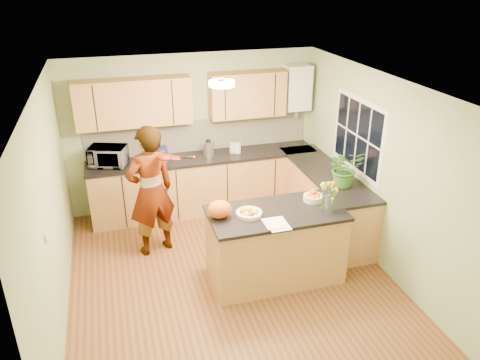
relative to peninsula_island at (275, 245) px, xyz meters
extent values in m
plane|color=brown|center=(-0.55, 0.13, -0.48)|extent=(4.50, 4.50, 0.00)
cube|color=silver|center=(-0.55, 0.13, 2.02)|extent=(4.00, 4.50, 0.02)
cube|color=#95AA79|center=(-0.55, 2.38, 0.77)|extent=(4.00, 0.02, 2.50)
cube|color=#95AA79|center=(-0.55, -2.12, 0.77)|extent=(4.00, 0.02, 2.50)
cube|color=#95AA79|center=(-2.55, 0.13, 0.77)|extent=(0.02, 4.50, 2.50)
cube|color=#95AA79|center=(1.45, 0.13, 0.77)|extent=(0.02, 4.50, 2.50)
cube|color=#BB7E4B|center=(-0.45, 2.08, -0.03)|extent=(3.60, 0.60, 0.90)
cube|color=black|center=(-0.45, 2.07, 0.44)|extent=(3.64, 0.62, 0.04)
cube|color=#BB7E4B|center=(1.15, 0.98, -0.03)|extent=(0.60, 2.20, 0.90)
cube|color=black|center=(1.14, 0.98, 0.44)|extent=(0.62, 2.24, 0.04)
cube|color=#EFE5CF|center=(-0.45, 2.37, 0.72)|extent=(3.60, 0.02, 0.52)
cube|color=#BB7E4B|center=(-1.45, 2.21, 1.37)|extent=(1.70, 0.34, 0.70)
cube|color=#BB7E4B|center=(0.30, 2.21, 1.37)|extent=(1.20, 0.34, 0.70)
cube|color=white|center=(1.15, 2.22, 1.42)|extent=(0.40, 0.30, 0.72)
cylinder|color=silver|center=(1.15, 2.22, 1.02)|extent=(0.06, 0.06, 0.20)
cube|color=white|center=(1.44, 0.73, 1.07)|extent=(0.01, 1.30, 1.05)
cube|color=black|center=(1.44, 0.73, 1.07)|extent=(0.01, 1.18, 0.92)
cube|color=white|center=(-2.54, -0.47, 0.82)|extent=(0.02, 0.09, 0.09)
cylinder|color=#FFEABF|center=(-0.55, 0.43, 1.98)|extent=(0.30, 0.30, 0.06)
cylinder|color=white|center=(-0.55, 0.43, 2.01)|extent=(0.10, 0.10, 0.02)
cube|color=#BB7E4B|center=(0.00, 0.00, -0.02)|extent=(1.62, 0.81, 0.91)
cube|color=black|center=(0.00, 0.00, 0.45)|extent=(1.66, 0.85, 0.04)
cylinder|color=beige|center=(-0.35, 0.00, 0.50)|extent=(0.32, 0.32, 0.05)
cylinder|color=beige|center=(0.55, 0.15, 0.51)|extent=(0.25, 0.25, 0.07)
cylinder|color=silver|center=(0.60, -0.18, 0.58)|extent=(0.11, 0.11, 0.22)
ellipsoid|color=#E55512|center=(-0.70, 0.05, 0.58)|extent=(0.33, 0.29, 0.22)
cube|color=white|center=(-0.10, -0.30, 0.48)|extent=(0.24, 0.33, 0.01)
imported|color=#E3A88B|center=(-1.40, 1.06, 0.44)|extent=(0.78, 0.64, 1.85)
imported|color=white|center=(-1.91, 2.11, 0.61)|extent=(0.63, 0.52, 0.30)
cube|color=navy|center=(-1.17, 2.07, 0.57)|extent=(0.28, 0.21, 0.22)
cylinder|color=silver|center=(-0.38, 2.06, 0.58)|extent=(0.17, 0.17, 0.24)
sphere|color=black|center=(-0.38, 2.06, 0.75)|extent=(0.09, 0.09, 0.09)
cylinder|color=beige|center=(0.03, 2.11, 0.54)|extent=(0.13, 0.13, 0.16)
cylinder|color=white|center=(0.10, 2.08, 0.54)|extent=(0.13, 0.13, 0.16)
imported|color=#346F25|center=(1.15, 0.46, 0.73)|extent=(0.51, 0.45, 0.53)
camera|label=1|loc=(-1.83, -4.70, 3.18)|focal=35.00mm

